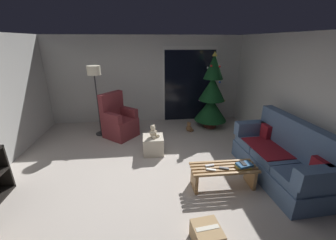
% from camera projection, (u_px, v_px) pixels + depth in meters
% --- Properties ---
extents(ground_plane, '(7.00, 7.00, 0.00)m').
position_uv_depth(ground_plane, '(150.00, 178.00, 3.85)').
color(ground_plane, '#BCB2A8').
extents(wall_back, '(5.72, 0.12, 2.50)m').
position_uv_depth(wall_back, '(146.00, 80.00, 6.26)').
color(wall_back, beige).
rests_on(wall_back, ground).
extents(wall_right, '(0.12, 6.00, 2.50)m').
position_uv_depth(wall_right, '(312.00, 107.00, 3.69)').
color(wall_right, beige).
rests_on(wall_right, ground).
extents(patio_door_frame, '(1.60, 0.02, 2.20)m').
position_uv_depth(patio_door_frame, '(189.00, 85.00, 6.37)').
color(patio_door_frame, silver).
rests_on(patio_door_frame, ground).
extents(patio_door_glass, '(1.50, 0.02, 2.10)m').
position_uv_depth(patio_door_glass, '(189.00, 86.00, 6.37)').
color(patio_door_glass, black).
rests_on(patio_door_glass, ground).
extents(couch, '(0.88, 1.98, 1.08)m').
position_uv_depth(couch, '(281.00, 158.00, 3.74)').
color(couch, slate).
rests_on(couch, ground).
extents(coffee_table, '(1.10, 0.40, 0.39)m').
position_uv_depth(coffee_table, '(223.00, 173.00, 3.55)').
color(coffee_table, '#9E7547').
rests_on(coffee_table, ground).
extents(remote_graphite, '(0.16, 0.10, 0.02)m').
position_uv_depth(remote_graphite, '(224.00, 168.00, 3.44)').
color(remote_graphite, '#333338').
rests_on(remote_graphite, coffee_table).
extents(remote_white, '(0.16, 0.10, 0.02)m').
position_uv_depth(remote_white, '(211.00, 170.00, 3.40)').
color(remote_white, silver).
rests_on(remote_white, coffee_table).
extents(remote_silver, '(0.16, 0.07, 0.02)m').
position_uv_depth(remote_silver, '(210.00, 166.00, 3.51)').
color(remote_silver, '#ADADB2').
rests_on(remote_silver, coffee_table).
extents(book_stack, '(0.28, 0.21, 0.07)m').
position_uv_depth(book_stack, '(244.00, 165.00, 3.47)').
color(book_stack, '#B79333').
rests_on(book_stack, coffee_table).
extents(cell_phone, '(0.08, 0.15, 0.01)m').
position_uv_depth(cell_phone, '(243.00, 163.00, 3.46)').
color(cell_phone, black).
rests_on(cell_phone, book_stack).
extents(christmas_tree, '(0.90, 0.90, 2.09)m').
position_uv_depth(christmas_tree, '(212.00, 96.00, 5.81)').
color(christmas_tree, '#4C1E19').
rests_on(christmas_tree, ground).
extents(armchair, '(0.97, 0.96, 1.13)m').
position_uv_depth(armchair, '(119.00, 121.00, 5.41)').
color(armchair, maroon).
rests_on(armchair, ground).
extents(floor_lamp, '(0.32, 0.32, 1.78)m').
position_uv_depth(floor_lamp, '(95.00, 77.00, 5.13)').
color(floor_lamp, '#2D2D30').
rests_on(floor_lamp, ground).
extents(ottoman, '(0.44, 0.44, 0.39)m').
position_uv_depth(ottoman, '(153.00, 145.00, 4.64)').
color(ottoman, beige).
rests_on(ottoman, ground).
extents(teddy_bear_cream, '(0.21, 0.22, 0.29)m').
position_uv_depth(teddy_bear_cream, '(153.00, 132.00, 4.52)').
color(teddy_bear_cream, beige).
rests_on(teddy_bear_cream, ottoman).
extents(teddy_bear_chestnut_by_tree, '(0.22, 0.21, 0.29)m').
position_uv_depth(teddy_bear_chestnut_by_tree, '(189.00, 128.00, 5.76)').
color(teddy_bear_chestnut_by_tree, brown).
rests_on(teddy_bear_chestnut_by_tree, ground).
extents(cardboard_box_taped_mid_floor, '(0.37, 0.39, 0.25)m').
position_uv_depth(cardboard_box_taped_mid_floor, '(207.00, 236.00, 2.56)').
color(cardboard_box_taped_mid_floor, tan).
rests_on(cardboard_box_taped_mid_floor, ground).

